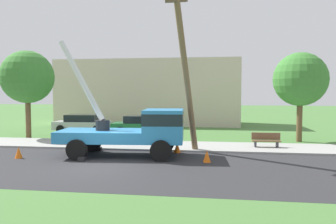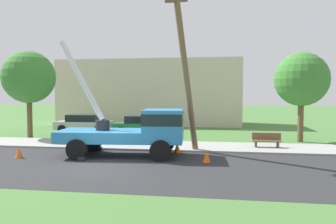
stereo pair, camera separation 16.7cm
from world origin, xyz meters
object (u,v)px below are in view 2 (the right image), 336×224
(leaning_utility_pole, at_px, (185,66))
(roadside_tree_far, at_px, (29,77))
(park_bench, at_px, (267,141))
(roadside_tree_near, at_px, (301,80))
(traffic_cone_curbside, at_px, (177,147))
(traffic_cone_behind, at_px, (19,152))
(traffic_cone_ahead, at_px, (207,156))
(utility_truck, at_px, (138,128))
(parked_sedan_green, at_px, (142,125))
(parked_sedan_silver, at_px, (84,123))

(leaning_utility_pole, distance_m, roadside_tree_far, 12.26)
(park_bench, distance_m, roadside_tree_near, 5.37)
(roadside_tree_near, bearing_deg, traffic_cone_curbside, -145.04)
(traffic_cone_behind, xyz_separation_m, roadside_tree_near, (14.81, 7.77, 3.74))
(leaning_utility_pole, bearing_deg, roadside_tree_far, 158.61)
(traffic_cone_behind, bearing_deg, roadside_tree_near, 27.66)
(leaning_utility_pole, xyz_separation_m, park_bench, (4.43, 2.23, -4.07))
(traffic_cone_ahead, relative_size, roadside_tree_far, 0.09)
(utility_truck, bearing_deg, parked_sedan_green, 101.81)
(parked_sedan_silver, relative_size, roadside_tree_near, 0.78)
(leaning_utility_pole, height_order, traffic_cone_curbside, leaning_utility_pole)
(utility_truck, relative_size, park_bench, 4.33)
(utility_truck, xyz_separation_m, leaning_utility_pole, (2.24, 1.05, 3.13))
(parked_sedan_silver, distance_m, parked_sedan_green, 5.03)
(leaning_utility_pole, bearing_deg, roadside_tree_near, 37.71)
(utility_truck, distance_m, traffic_cone_behind, 5.89)
(utility_truck, distance_m, parked_sedan_silver, 11.70)
(traffic_cone_ahead, relative_size, parked_sedan_silver, 0.12)
(traffic_cone_behind, distance_m, parked_sedan_silver, 10.89)
(traffic_cone_ahead, bearing_deg, parked_sedan_green, 118.36)
(park_bench, height_order, roadside_tree_far, roadside_tree_far)
(roadside_tree_near, bearing_deg, traffic_cone_ahead, -127.75)
(parked_sedan_silver, xyz_separation_m, roadside_tree_near, (16.04, -3.04, 3.31))
(park_bench, xyz_separation_m, roadside_tree_far, (-15.84, 2.24, 3.79))
(utility_truck, relative_size, parked_sedan_silver, 1.54)
(traffic_cone_curbside, xyz_separation_m, park_bench, (4.85, 2.01, 0.18))
(roadside_tree_far, bearing_deg, leaning_utility_pole, -21.39)
(park_bench, relative_size, roadside_tree_near, 0.28)
(traffic_cone_curbside, bearing_deg, parked_sedan_green, 115.85)
(utility_truck, distance_m, parked_sedan_green, 9.08)
(roadside_tree_near, height_order, roadside_tree_far, roadside_tree_far)
(leaning_utility_pole, bearing_deg, parked_sedan_green, 117.68)
(traffic_cone_ahead, bearing_deg, park_bench, 52.98)
(traffic_cone_ahead, distance_m, traffic_cone_curbside, 2.78)
(park_bench, height_order, roadside_tree_near, roadside_tree_near)
(traffic_cone_curbside, bearing_deg, roadside_tree_near, 34.96)
(parked_sedan_silver, height_order, roadside_tree_far, roadside_tree_far)
(leaning_utility_pole, bearing_deg, park_bench, 26.74)
(leaning_utility_pole, distance_m, parked_sedan_green, 9.61)
(traffic_cone_curbside, bearing_deg, parked_sedan_silver, 136.64)
(utility_truck, height_order, parked_sedan_silver, utility_truck)
(traffic_cone_behind, relative_size, park_bench, 0.35)
(traffic_cone_behind, bearing_deg, utility_truck, 13.45)
(utility_truck, height_order, traffic_cone_curbside, utility_truck)
(traffic_cone_ahead, distance_m, park_bench, 5.34)
(leaning_utility_pole, relative_size, roadside_tree_near, 1.53)
(utility_truck, xyz_separation_m, traffic_cone_behind, (-5.62, -1.35, -1.13))
(leaning_utility_pole, height_order, parked_sedan_green, leaning_utility_pole)
(traffic_cone_behind, relative_size, roadside_tree_far, 0.09)
(traffic_cone_ahead, bearing_deg, parked_sedan_silver, 134.63)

